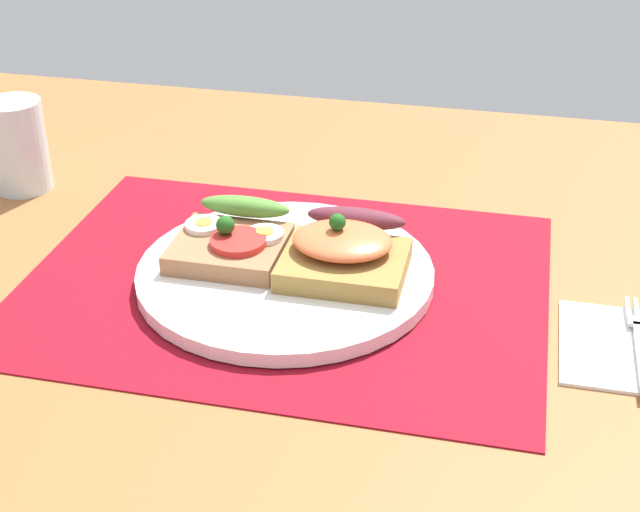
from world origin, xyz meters
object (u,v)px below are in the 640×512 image
object	(u,v)px
sandwich_egg_tomato	(233,239)
sandwich_salmon	(345,250)
drinking_glass	(18,146)
fork	(640,340)
plate	(285,274)

from	to	relation	value
sandwich_egg_tomato	sandwich_salmon	bearing A→B (deg)	-2.35
sandwich_egg_tomato	drinking_glass	xyz separation A→B (cm)	(-25.92, 10.86, 1.79)
fork	sandwich_egg_tomato	bearing A→B (deg)	172.06
plate	fork	size ratio (longest dim) A/B	1.95
sandwich_egg_tomato	plate	bearing A→B (deg)	-16.15
plate	fork	world-z (taller)	plate
plate	sandwich_egg_tomato	distance (cm)	5.54
plate	fork	xyz separation A→B (cm)	(28.52, -3.23, -0.15)
sandwich_salmon	drinking_glass	world-z (taller)	drinking_glass
sandwich_egg_tomato	drinking_glass	bearing A→B (deg)	157.26
sandwich_salmon	drinking_glass	size ratio (longest dim) A/B	1.10
plate	drinking_glass	xyz separation A→B (cm)	(-30.91, 12.31, 3.73)
sandwich_egg_tomato	drinking_glass	size ratio (longest dim) A/B	1.09
drinking_glass	sandwich_salmon	bearing A→B (deg)	-17.46
fork	drinking_glass	world-z (taller)	drinking_glass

